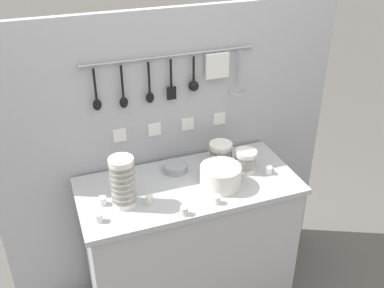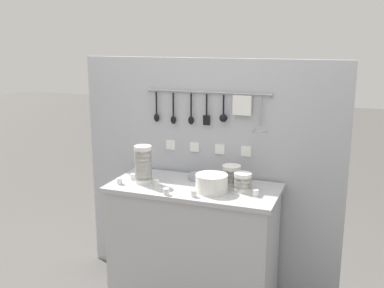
% 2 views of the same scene
% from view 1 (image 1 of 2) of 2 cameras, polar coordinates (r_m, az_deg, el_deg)
% --- Properties ---
extents(counter, '(1.14, 0.54, 0.85)m').
position_cam_1_polar(counter, '(2.60, -0.41, -12.74)').
color(counter, '#ADAFB5').
rests_on(counter, ground).
extents(back_wall, '(1.94, 0.11, 1.68)m').
position_cam_1_polar(back_wall, '(2.58, -2.71, -1.50)').
color(back_wall, '#A8AAB2').
rests_on(back_wall, ground).
extents(bowl_stack_back_corner, '(0.11, 0.11, 0.12)m').
position_cam_1_polar(bowl_stack_back_corner, '(2.43, 6.84, -2.12)').
color(bowl_stack_back_corner, silver).
rests_on(bowl_stack_back_corner, counter).
extents(bowl_stack_tall_left, '(0.12, 0.12, 0.26)m').
position_cam_1_polar(bowl_stack_tall_left, '(2.14, -8.79, -4.79)').
color(bowl_stack_tall_left, silver).
rests_on(bowl_stack_tall_left, counter).
extents(bowl_stack_nested_right, '(0.13, 0.13, 0.13)m').
position_cam_1_polar(bowl_stack_nested_right, '(2.46, 3.65, -1.29)').
color(bowl_stack_nested_right, silver).
rests_on(bowl_stack_nested_right, counter).
extents(plate_stack, '(0.21, 0.21, 0.11)m').
position_cam_1_polar(plate_stack, '(2.29, 3.63, -4.09)').
color(plate_stack, silver).
rests_on(plate_stack, counter).
extents(steel_mixing_bowl, '(0.13, 0.13, 0.04)m').
position_cam_1_polar(steel_mixing_bowl, '(2.43, -2.11, -2.97)').
color(steel_mixing_bowl, '#93969E').
rests_on(steel_mixing_bowl, counter).
extents(cup_edge_near, '(0.04, 0.04, 0.04)m').
position_cam_1_polar(cup_edge_near, '(2.19, 3.16, -7.07)').
color(cup_edge_near, silver).
rests_on(cup_edge_near, counter).
extents(cup_mid_row, '(0.04, 0.04, 0.04)m').
position_cam_1_polar(cup_mid_row, '(2.22, -11.28, -7.07)').
color(cup_mid_row, silver).
rests_on(cup_mid_row, counter).
extents(cup_edge_far, '(0.04, 0.04, 0.04)m').
position_cam_1_polar(cup_edge_far, '(2.44, 9.70, -3.31)').
color(cup_edge_far, silver).
rests_on(cup_edge_far, counter).
extents(cup_back_right, '(0.04, 0.04, 0.04)m').
position_cam_1_polar(cup_back_right, '(2.20, -5.42, -7.05)').
color(cup_back_right, silver).
rests_on(cup_back_right, counter).
extents(cup_centre, '(0.04, 0.04, 0.04)m').
position_cam_1_polar(cup_centre, '(2.12, -11.74, -9.14)').
color(cup_centre, silver).
rests_on(cup_centre, counter).
extents(cup_beside_plates, '(0.04, 0.04, 0.04)m').
position_cam_1_polar(cup_beside_plates, '(2.12, -1.00, -8.47)').
color(cup_beside_plates, silver).
rests_on(cup_beside_plates, counter).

